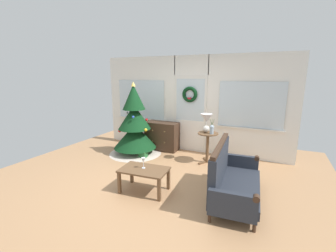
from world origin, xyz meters
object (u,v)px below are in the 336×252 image
object	(u,v)px
christmas_tree	(135,127)
table_lamp	(206,120)
settee_sofa	(230,178)
side_table	(208,142)
gift_box	(143,155)
wine_glass	(143,161)
coffee_table	(144,172)
dresser_cabinet	(162,136)
flower_vase	(212,129)

from	to	relation	value
christmas_tree	table_lamp	bearing A→B (deg)	6.75
christmas_tree	settee_sofa	distance (m)	3.01
table_lamp	side_table	bearing A→B (deg)	-33.69
side_table	gift_box	xyz separation A→B (m)	(-1.53, -0.40, -0.42)
settee_sofa	gift_box	distance (m)	2.56
christmas_tree	wine_glass	bearing A→B (deg)	-52.51
settee_sofa	table_lamp	xyz separation A→B (m)	(-0.86, 1.48, 0.64)
coffee_table	dresser_cabinet	bearing A→B (deg)	108.91
table_lamp	wine_glass	bearing A→B (deg)	-108.17
christmas_tree	table_lamp	xyz separation A→B (m)	(1.85, 0.22, 0.31)
gift_box	christmas_tree	bearing A→B (deg)	149.30
dresser_cabinet	wine_glass	world-z (taller)	dresser_cabinet
flower_vase	coffee_table	xyz separation A→B (m)	(-0.74, -1.78, -0.48)
table_lamp	wine_glass	xyz separation A→B (m)	(-0.61, -1.85, -0.45)
settee_sofa	gift_box	size ratio (longest dim) A/B	9.16
table_lamp	flower_vase	xyz separation A→B (m)	(0.16, -0.10, -0.17)
side_table	table_lamp	distance (m)	0.50
christmas_tree	dresser_cabinet	distance (m)	0.84
side_table	gift_box	bearing A→B (deg)	-165.22
side_table	table_lamp	world-z (taller)	table_lamp
side_table	table_lamp	size ratio (longest dim) A/B	1.66
settee_sofa	christmas_tree	bearing A→B (deg)	155.09
table_lamp	coffee_table	distance (m)	2.07
christmas_tree	side_table	size ratio (longest dim) A/B	2.59
dresser_cabinet	settee_sofa	world-z (taller)	settee_sofa
christmas_tree	settee_sofa	xyz separation A→B (m)	(2.71, -1.26, -0.33)
dresser_cabinet	flower_vase	xyz separation A→B (m)	(1.51, -0.47, 0.46)
christmas_tree	wine_glass	world-z (taller)	christmas_tree
coffee_table	flower_vase	bearing A→B (deg)	67.43
table_lamp	gift_box	bearing A→B (deg)	-163.21
christmas_tree	flower_vase	size ratio (longest dim) A/B	5.40
flower_vase	side_table	bearing A→B (deg)	149.04
christmas_tree	coffee_table	distance (m)	2.12
christmas_tree	settee_sofa	bearing A→B (deg)	-24.91
christmas_tree	table_lamp	world-z (taller)	christmas_tree
side_table	wine_glass	size ratio (longest dim) A/B	3.74
flower_vase	wine_glass	bearing A→B (deg)	-113.68
table_lamp	coffee_table	size ratio (longest dim) A/B	0.50
gift_box	side_table	bearing A→B (deg)	14.78
christmas_tree	flower_vase	bearing A→B (deg)	3.39
flower_vase	wine_glass	world-z (taller)	flower_vase
wine_glass	gift_box	world-z (taller)	wine_glass
table_lamp	gift_box	distance (m)	1.79
coffee_table	gift_box	distance (m)	1.71
christmas_tree	settee_sofa	size ratio (longest dim) A/B	1.12
flower_vase	table_lamp	bearing A→B (deg)	147.99
christmas_tree	flower_vase	xyz separation A→B (m)	(2.01, 0.12, 0.14)
settee_sofa	coffee_table	size ratio (longest dim) A/B	1.92
dresser_cabinet	wine_glass	bearing A→B (deg)	-71.50
settee_sofa	coffee_table	distance (m)	1.49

